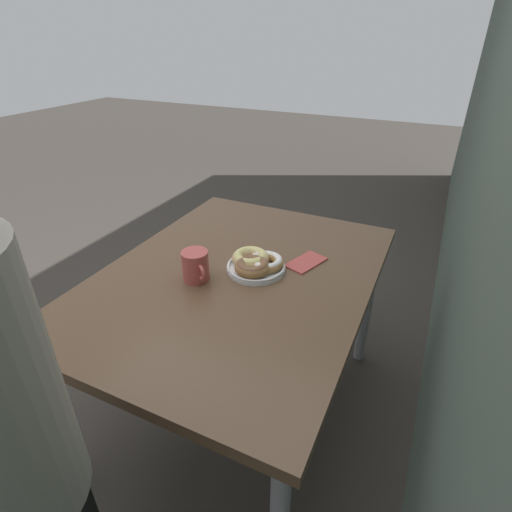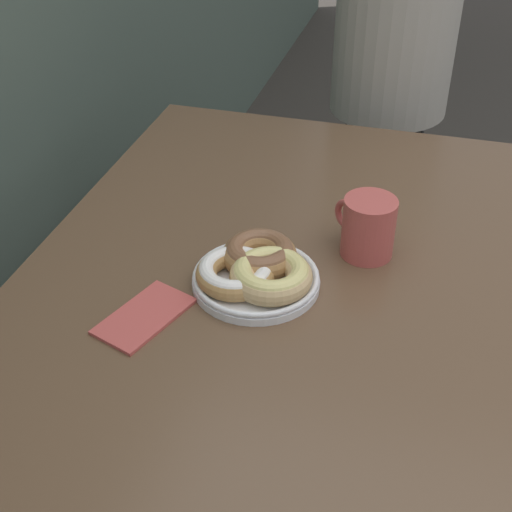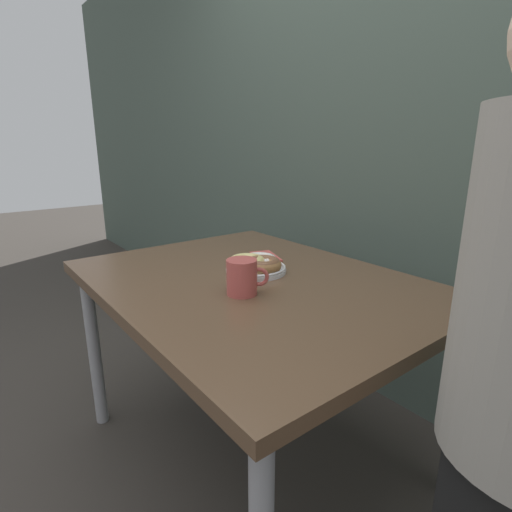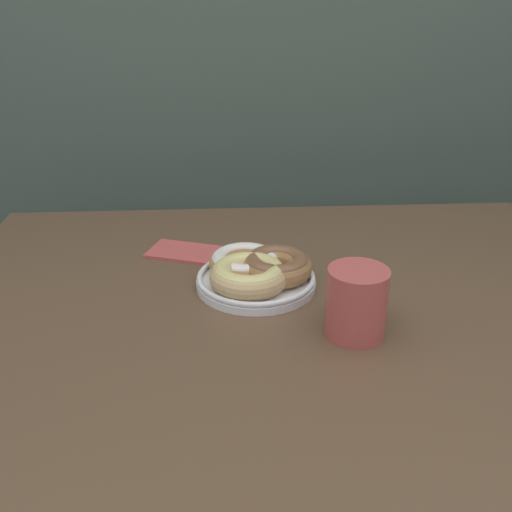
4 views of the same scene
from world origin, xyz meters
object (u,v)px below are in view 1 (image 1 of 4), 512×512
dining_table (237,289)px  donut_plate (256,263)px  coffee_mug (196,266)px  napkin (306,262)px

dining_table → donut_plate: size_ratio=5.23×
dining_table → donut_plate: donut_plate is taller
coffee_mug → napkin: size_ratio=0.65×
coffee_mug → donut_plate: bearing=131.4°
dining_table → napkin: 0.28m
donut_plate → napkin: size_ratio=1.32×
dining_table → napkin: size_ratio=6.88×
dining_table → napkin: bearing=131.7°
dining_table → donut_plate: 0.12m
donut_plate → napkin: bearing=130.9°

